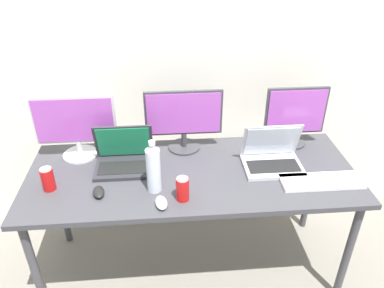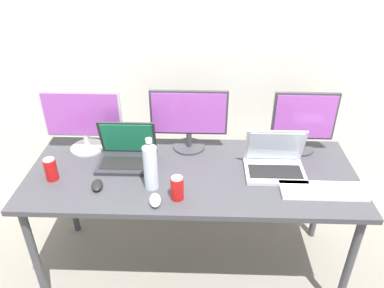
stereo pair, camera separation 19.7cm
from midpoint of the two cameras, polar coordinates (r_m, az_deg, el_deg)
The scene contains 14 objects.
ground_plane at distance 2.57m, azimuth -2.30°, elevation -17.92°, with size 16.00×16.00×0.00m, color gray.
wall_back at distance 2.36m, azimuth -3.72°, elevation 15.39°, with size 7.00×0.08×2.60m, color silver.
work_desk at distance 2.10m, azimuth -2.69°, elevation -5.71°, with size 1.81×0.71×0.74m.
monitor_left at distance 2.23m, azimuth -19.82°, elevation 2.66°, with size 0.46×0.20×0.38m.
monitor_center at distance 2.18m, azimuth -3.86°, elevation 3.90°, with size 0.45×0.19×0.37m.
monitor_right at distance 2.28m, azimuth 13.11°, elevation 4.25°, with size 0.36×0.17×0.37m.
laptop_silver at distance 2.14m, azimuth -12.90°, elevation -2.09°, with size 0.32×0.23×0.24m.
laptop_secondary at distance 2.12m, azimuth 9.51°, elevation -1.95°, with size 0.32×0.23×0.24m.
keyboard_main at distance 2.06m, azimuth 16.60°, elevation -5.57°, with size 0.43×0.14×0.02m, color white.
mouse_by_keyboard at distance 1.85m, azimuth -7.78°, elevation -8.97°, with size 0.06×0.10×0.03m, color silver.
mouse_by_laptop at distance 1.98m, azimuth -16.87°, elevation -7.12°, with size 0.06×0.10×0.03m, color black.
water_bottle at distance 1.88m, azimuth -8.90°, elevation -3.74°, with size 0.07×0.07×0.29m.
soda_can_near_keyboard at distance 1.85m, azimuth -4.53°, elevation -6.95°, with size 0.07×0.07×0.13m.
soda_can_by_laptop at distance 2.08m, azimuth -23.70°, elevation -5.01°, with size 0.07×0.07×0.13m.
Camera 1 is at (-0.14, -1.68, 1.94)m, focal length 35.00 mm.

